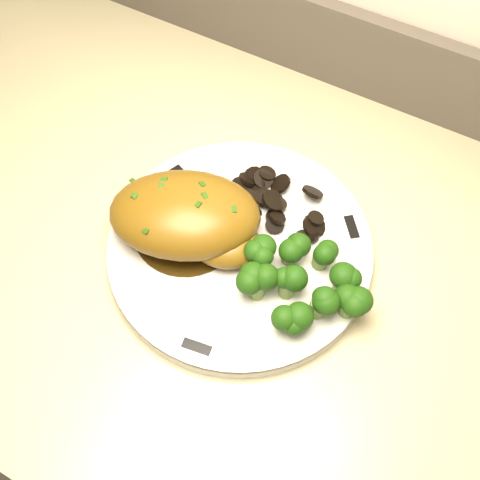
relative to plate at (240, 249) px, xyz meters
The scene contains 8 objects.
plate is the anchor object (origin of this frame).
rim_accent_0 0.13m from the plate, 39.12° to the left, with size 0.03×0.01×0.00m, color black.
rim_accent_1 0.13m from the plate, 159.12° to the left, with size 0.03×0.01×0.00m, color black.
rim_accent_2 0.13m from the plate, 80.88° to the right, with size 0.03×0.01×0.00m, color black.
gravy_pool 0.07m from the plate, 167.83° to the right, with size 0.12×0.12×0.00m, color #302008.
chicken_breast 0.07m from the plate, 165.99° to the right, with size 0.21×0.18×0.07m.
mushroom_pile 0.07m from the plate, 79.65° to the left, with size 0.11×0.08×0.03m.
broccoli_florets 0.09m from the plate, 12.74° to the right, with size 0.13×0.11×0.04m.
Camera 1 is at (-0.32, 1.37, 1.45)m, focal length 45.00 mm.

